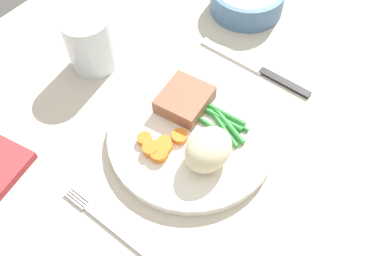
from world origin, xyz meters
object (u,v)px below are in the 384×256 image
at_px(meat_portion, 185,100).
at_px(knife, 257,68).
at_px(water_glass, 91,45).
at_px(fork, 113,227).
at_px(dinner_plate, 192,135).

distance_m(meat_portion, knife, 0.15).
xyz_separation_m(meat_portion, water_glass, (-0.01, 0.18, 0.01)).
relative_size(knife, water_glass, 2.23).
relative_size(meat_portion, knife, 0.35).
bearing_deg(knife, fork, -178.95).
bearing_deg(knife, dinner_plate, -179.86).
bearing_deg(fork, meat_portion, 8.91).
bearing_deg(dinner_plate, meat_portion, 49.40).
height_order(fork, water_glass, water_glass).
bearing_deg(dinner_plate, fork, -179.12).
bearing_deg(meat_portion, dinner_plate, -130.60).
height_order(dinner_plate, water_glass, water_glass).
height_order(meat_portion, fork, meat_portion).
xyz_separation_m(dinner_plate, knife, (0.17, -0.00, -0.01)).
distance_m(dinner_plate, water_glass, 0.22).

